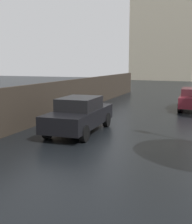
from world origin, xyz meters
name	(u,v)px	position (x,y,z in m)	size (l,w,h in m)	color
car_black_near_kerb	(80,114)	(-1.67, 10.69, 0.80)	(1.92, 4.61, 1.55)	black
distant_tower	(167,7)	(-4.28, 56.42, 13.22)	(12.13, 9.56, 29.26)	#B2A88E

